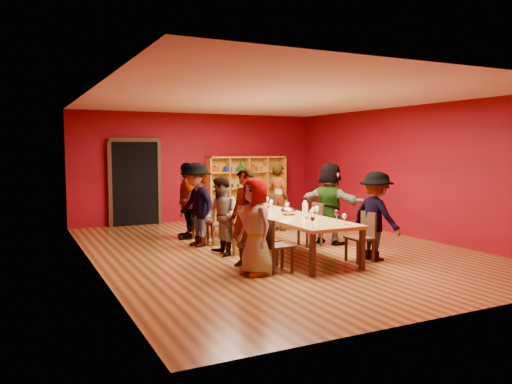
# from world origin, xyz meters

# --- Properties ---
(room_shell) EXTENTS (7.10, 9.10, 3.04)m
(room_shell) POSITION_xyz_m (0.00, 0.00, 1.50)
(room_shell) COLOR brown
(room_shell) RESTS_ON ground
(tasting_table) EXTENTS (1.10, 4.50, 0.75)m
(tasting_table) POSITION_xyz_m (0.00, 0.00, 0.70)
(tasting_table) COLOR tan
(tasting_table) RESTS_ON ground
(doorway) EXTENTS (1.40, 0.17, 2.30)m
(doorway) POSITION_xyz_m (-1.80, 4.43, 1.12)
(doorway) COLOR black
(doorway) RESTS_ON ground
(shelving_unit) EXTENTS (2.40, 0.40, 1.80)m
(shelving_unit) POSITION_xyz_m (1.40, 4.32, 0.98)
(shelving_unit) COLOR gold
(shelving_unit) RESTS_ON ground
(chair_person_left_0) EXTENTS (0.42, 0.42, 0.89)m
(chair_person_left_0) POSITION_xyz_m (-0.91, -1.66, 0.50)
(chair_person_left_0) COLOR #311B10
(chair_person_left_0) RESTS_ON ground
(person_left_0) EXTENTS (0.50, 0.81, 1.56)m
(person_left_0) POSITION_xyz_m (-1.25, -1.66, 0.78)
(person_left_0) COLOR silver
(person_left_0) RESTS_ON ground
(chair_person_left_1) EXTENTS (0.42, 0.42, 0.89)m
(chair_person_left_1) POSITION_xyz_m (-0.91, -1.13, 0.50)
(chair_person_left_1) COLOR #311B10
(chair_person_left_1) RESTS_ON ground
(person_left_1) EXTENTS (0.62, 0.73, 1.70)m
(person_left_1) POSITION_xyz_m (-1.19, -1.13, 0.85)
(person_left_1) COLOR beige
(person_left_1) RESTS_ON ground
(chair_person_left_2) EXTENTS (0.42, 0.42, 0.89)m
(chair_person_left_2) POSITION_xyz_m (-0.91, -0.06, 0.50)
(chair_person_left_2) COLOR #311B10
(chair_person_left_2) RESTS_ON ground
(person_left_2) EXTENTS (0.42, 0.74, 1.50)m
(person_left_2) POSITION_xyz_m (-1.18, -0.06, 0.75)
(person_left_2) COLOR #48484D
(person_left_2) RESTS_ON ground
(chair_person_left_3) EXTENTS (0.42, 0.42, 0.89)m
(chair_person_left_3) POSITION_xyz_m (-0.91, 0.99, 0.50)
(chair_person_left_3) COLOR #311B10
(chair_person_left_3) RESTS_ON ground
(person_left_3) EXTENTS (0.71, 1.20, 1.73)m
(person_left_3) POSITION_xyz_m (-1.30, 0.99, 0.87)
(person_left_3) COLOR white
(person_left_3) RESTS_ON ground
(chair_person_left_4) EXTENTS (0.42, 0.42, 0.89)m
(chair_person_left_4) POSITION_xyz_m (-0.91, 1.92, 0.50)
(chair_person_left_4) COLOR #311B10
(chair_person_left_4) RESTS_ON ground
(person_left_4) EXTENTS (0.65, 1.08, 1.71)m
(person_left_4) POSITION_xyz_m (-1.20, 1.92, 0.86)
(person_left_4) COLOR #5A77BA
(person_left_4) RESTS_ON ground
(chair_person_right_0) EXTENTS (0.42, 0.42, 0.89)m
(chair_person_right_0) POSITION_xyz_m (0.91, -1.67, 0.50)
(chair_person_right_0) COLOR #311B10
(chair_person_right_0) RESTS_ON ground
(person_right_0) EXTENTS (0.56, 1.09, 1.61)m
(person_right_0) POSITION_xyz_m (1.19, -1.67, 0.81)
(person_right_0) COLOR #5D8DC1
(person_right_0) RESTS_ON ground
(chair_person_right_2) EXTENTS (0.42, 0.42, 0.89)m
(chair_person_right_2) POSITION_xyz_m (0.91, -0.01, 0.50)
(chair_person_right_2) COLOR #311B10
(chair_person_right_2) RESTS_ON ground
(person_right_2) EXTENTS (1.00, 1.66, 1.73)m
(person_right_2) POSITION_xyz_m (1.33, -0.01, 0.87)
(person_right_2) COLOR #5D8FBF
(person_right_2) RESTS_ON ground
(chair_person_right_4) EXTENTS (0.42, 0.42, 0.89)m
(chair_person_right_4) POSITION_xyz_m (0.91, 2.00, 0.50)
(chair_person_right_4) COLOR #311B10
(chair_person_right_4) RESTS_ON ground
(person_right_4) EXTENTS (0.56, 0.68, 1.65)m
(person_right_4) POSITION_xyz_m (1.19, 2.00, 0.83)
(person_right_4) COLOR white
(person_right_4) RESTS_ON ground
(wine_glass_0) EXTENTS (0.07, 0.07, 0.18)m
(wine_glass_0) POSITION_xyz_m (0.35, -0.89, 0.88)
(wine_glass_0) COLOR white
(wine_glass_0) RESTS_ON tasting_table
(wine_glass_1) EXTENTS (0.07, 0.07, 0.18)m
(wine_glass_1) POSITION_xyz_m (0.01, -0.40, 0.88)
(wine_glass_1) COLOR white
(wine_glass_1) RESTS_ON tasting_table
(wine_glass_2) EXTENTS (0.08, 0.08, 0.20)m
(wine_glass_2) POSITION_xyz_m (-0.27, -0.83, 0.89)
(wine_glass_2) COLOR white
(wine_glass_2) RESTS_ON tasting_table
(wine_glass_3) EXTENTS (0.07, 0.07, 0.18)m
(wine_glass_3) POSITION_xyz_m (0.35, 0.06, 0.88)
(wine_glass_3) COLOR white
(wine_glass_3) RESTS_ON tasting_table
(wine_glass_4) EXTENTS (0.07, 0.07, 0.18)m
(wine_glass_4) POSITION_xyz_m (-0.26, 1.79, 0.88)
(wine_glass_4) COLOR white
(wine_glass_4) RESTS_ON tasting_table
(wine_glass_5) EXTENTS (0.08, 0.08, 0.19)m
(wine_glass_5) POSITION_xyz_m (0.09, 0.34, 0.89)
(wine_glass_5) COLOR white
(wine_glass_5) RESTS_ON tasting_table
(wine_glass_6) EXTENTS (0.09, 0.09, 0.22)m
(wine_glass_6) POSITION_xyz_m (0.30, -1.08, 0.91)
(wine_glass_6) COLOR white
(wine_glass_6) RESTS_ON tasting_table
(wine_glass_7) EXTENTS (0.09, 0.09, 0.22)m
(wine_glass_7) POSITION_xyz_m (0.31, -1.69, 0.91)
(wine_glass_7) COLOR white
(wine_glass_7) RESTS_ON tasting_table
(wine_glass_8) EXTENTS (0.08, 0.08, 0.20)m
(wine_glass_8) POSITION_xyz_m (0.02, -1.33, 0.89)
(wine_glass_8) COLOR white
(wine_glass_8) RESTS_ON tasting_table
(wine_glass_9) EXTENTS (0.08, 0.08, 0.21)m
(wine_glass_9) POSITION_xyz_m (0.35, 1.00, 0.90)
(wine_glass_9) COLOR white
(wine_glass_9) RESTS_ON tasting_table
(wine_glass_10) EXTENTS (0.08, 0.08, 0.20)m
(wine_glass_10) POSITION_xyz_m (-0.30, -1.03, 0.90)
(wine_glass_10) COLOR white
(wine_glass_10) RESTS_ON tasting_table
(wine_glass_11) EXTENTS (0.08, 0.08, 0.19)m
(wine_glass_11) POSITION_xyz_m (-0.20, 1.25, 0.89)
(wine_glass_11) COLOR white
(wine_glass_11) RESTS_ON tasting_table
(wine_glass_12) EXTENTS (0.07, 0.07, 0.19)m
(wine_glass_12) POSITION_xyz_m (0.27, -0.01, 0.88)
(wine_glass_12) COLOR white
(wine_glass_12) RESTS_ON tasting_table
(wine_glass_13) EXTENTS (0.09, 0.09, 0.22)m
(wine_glass_13) POSITION_xyz_m (0.28, 1.89, 0.91)
(wine_glass_13) COLOR white
(wine_glass_13) RESTS_ON tasting_table
(wine_glass_14) EXTENTS (0.07, 0.07, 0.18)m
(wine_glass_14) POSITION_xyz_m (0.34, 1.66, 0.88)
(wine_glass_14) COLOR white
(wine_glass_14) RESTS_ON tasting_table
(wine_glass_15) EXTENTS (0.08, 0.08, 0.20)m
(wine_glass_15) POSITION_xyz_m (-0.30, 0.70, 0.90)
(wine_glass_15) COLOR white
(wine_glass_15) RESTS_ON tasting_table
(wine_glass_16) EXTENTS (0.08, 0.08, 0.19)m
(wine_glass_16) POSITION_xyz_m (0.27, -1.96, 0.89)
(wine_glass_16) COLOR white
(wine_glass_16) RESTS_ON tasting_table
(wine_glass_17) EXTENTS (0.07, 0.07, 0.18)m
(wine_glass_17) POSITION_xyz_m (-0.37, -1.98, 0.88)
(wine_glass_17) COLOR white
(wine_glass_17) RESTS_ON tasting_table
(wine_glass_18) EXTENTS (0.08, 0.08, 0.20)m
(wine_glass_18) POSITION_xyz_m (-0.36, 1.90, 0.89)
(wine_glass_18) COLOR white
(wine_glass_18) RESTS_ON tasting_table
(wine_glass_19) EXTENTS (0.07, 0.07, 0.18)m
(wine_glass_19) POSITION_xyz_m (-0.35, -1.76, 0.88)
(wine_glass_19) COLOR white
(wine_glass_19) RESTS_ON tasting_table
(wine_glass_20) EXTENTS (0.08, 0.08, 0.19)m
(wine_glass_20) POSITION_xyz_m (-0.37, -0.01, 0.89)
(wine_glass_20) COLOR white
(wine_glass_20) RESTS_ON tasting_table
(wine_glass_21) EXTENTS (0.07, 0.07, 0.18)m
(wine_glass_21) POSITION_xyz_m (0.31, 0.72, 0.88)
(wine_glass_21) COLOR white
(wine_glass_21) RESTS_ON tasting_table
(wine_glass_22) EXTENTS (0.09, 0.09, 0.22)m
(wine_glass_22) POSITION_xyz_m (-0.37, 0.91, 0.91)
(wine_glass_22) COLOR white
(wine_glass_22) RESTS_ON tasting_table
(wine_glass_23) EXTENTS (0.07, 0.07, 0.18)m
(wine_glass_23) POSITION_xyz_m (-0.27, -0.19, 0.88)
(wine_glass_23) COLOR white
(wine_glass_23) RESTS_ON tasting_table
(spittoon_bowl) EXTENTS (0.30, 0.30, 0.16)m
(spittoon_bowl) POSITION_xyz_m (0.05, -0.44, 0.82)
(spittoon_bowl) COLOR #B2B4B9
(spittoon_bowl) RESTS_ON tasting_table
(carafe_a) EXTENTS (0.14, 0.14, 0.28)m
(carafe_a) POSITION_xyz_m (-0.14, 0.42, 0.87)
(carafe_a) COLOR white
(carafe_a) RESTS_ON tasting_table
(carafe_b) EXTENTS (0.13, 0.13, 0.29)m
(carafe_b) POSITION_xyz_m (0.28, -0.70, 0.88)
(carafe_b) COLOR white
(carafe_b) RESTS_ON tasting_table
(wine_bottle) EXTENTS (0.09, 0.09, 0.28)m
(wine_bottle) POSITION_xyz_m (0.12, 1.68, 0.85)
(wine_bottle) COLOR #133618
(wine_bottle) RESTS_ON tasting_table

